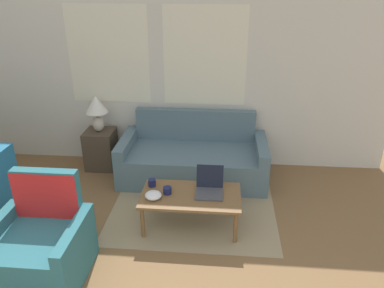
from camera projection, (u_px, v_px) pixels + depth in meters
name	position (u px, v px, depth m)	size (l,w,h in m)	color
wall_back	(163.00, 74.00, 5.09)	(6.20, 0.06, 2.60)	silver
rug	(195.00, 199.00, 4.62)	(1.91, 1.97, 0.01)	#9E8966
couch	(193.00, 159.00, 5.07)	(1.93, 0.89, 0.85)	slate
armchair	(41.00, 248.00, 3.38)	(0.81, 0.76, 0.93)	#2D6B75
side_table	(101.00, 149.00, 5.31)	(0.40, 0.40, 0.55)	#4C3D2D
table_lamp	(97.00, 108.00, 5.06)	(0.30, 0.30, 0.51)	beige
coffee_table	(191.00, 198.00, 4.00)	(1.06, 0.59, 0.40)	brown
laptop	(209.00, 187.00, 4.01)	(0.29, 0.32, 0.26)	#47474C
cup_navy	(152.00, 183.00, 4.13)	(0.08, 0.08, 0.08)	#191E4C
cup_yellow	(167.00, 190.00, 3.99)	(0.09, 0.09, 0.08)	#191E4C
snack_bowl	(153.00, 195.00, 3.90)	(0.17, 0.17, 0.07)	white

